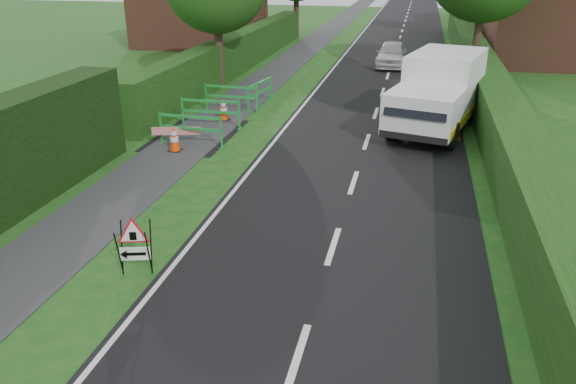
{
  "coord_description": "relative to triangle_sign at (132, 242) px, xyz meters",
  "views": [
    {
      "loc": [
        3.84,
        -5.48,
        5.49
      ],
      "look_at": [
        1.45,
        4.99,
        0.9
      ],
      "focal_mm": 35.0,
      "sensor_mm": 36.0,
      "label": 1
    }
  ],
  "objects": [
    {
      "name": "ground",
      "position": [
        0.9,
        -2.62,
        -0.68
      ],
      "size": [
        120.0,
        120.0,
        0.0
      ],
      "primitive_type": "plane",
      "color": "#174B15",
      "rests_on": "ground"
    },
    {
      "name": "road_surface",
      "position": [
        3.4,
        32.38,
        -0.68
      ],
      "size": [
        6.0,
        90.0,
        0.02
      ],
      "primitive_type": "cube",
      "color": "black",
      "rests_on": "ground"
    },
    {
      "name": "footpath",
      "position": [
        -2.1,
        32.38,
        -0.68
      ],
      "size": [
        2.0,
        90.0,
        0.02
      ],
      "primitive_type": "cube",
      "color": "#2D2D30",
      "rests_on": "ground"
    },
    {
      "name": "hedge_west_far",
      "position": [
        -4.1,
        19.38,
        -0.68
      ],
      "size": [
        1.0,
        24.0,
        1.8
      ],
      "primitive_type": "cube",
      "color": "#14380F",
      "rests_on": "ground"
    },
    {
      "name": "hedge_east",
      "position": [
        7.4,
        13.38,
        -0.68
      ],
      "size": [
        1.2,
        50.0,
        1.5
      ],
      "primitive_type": "cube",
      "color": "#14380F",
      "rests_on": "ground"
    },
    {
      "name": "house_east_a",
      "position": [
        11.9,
        25.38,
        2.21
      ],
      "size": [
        7.5,
        7.4,
        7.88
      ],
      "color": "brown",
      "rests_on": "ground"
    },
    {
      "name": "triangle_sign",
      "position": [
        0.0,
        0.0,
        0.0
      ],
      "size": [
        0.83,
        0.83,
        0.98
      ],
      "rotation": [
        0.0,
        0.0,
        0.28
      ],
      "color": "black",
      "rests_on": "ground"
    },
    {
      "name": "works_van",
      "position": [
        5.52,
        10.85,
        0.62
      ],
      "size": [
        3.34,
        5.71,
        2.45
      ],
      "rotation": [
        0.0,
        0.0,
        -0.25
      ],
      "color": "silver",
      "rests_on": "ground"
    },
    {
      "name": "traffic_cone_0",
      "position": [
        6.12,
        9.66,
        -0.29
      ],
      "size": [
        0.38,
        0.38,
        0.79
      ],
      "color": "black",
      "rests_on": "ground"
    },
    {
      "name": "traffic_cone_1",
      "position": [
        5.71,
        11.17,
        -0.29
      ],
      "size": [
        0.38,
        0.38,
        0.79
      ],
      "color": "black",
      "rests_on": "ground"
    },
    {
      "name": "traffic_cone_2",
      "position": [
        6.05,
        13.1,
        -0.29
      ],
      "size": [
        0.38,
        0.38,
        0.79
      ],
      "color": "black",
      "rests_on": "ground"
    },
    {
      "name": "traffic_cone_3",
      "position": [
        -2.13,
        6.72,
        -0.29
      ],
      "size": [
        0.38,
        0.38,
        0.79
      ],
      "color": "black",
      "rests_on": "ground"
    },
    {
      "name": "traffic_cone_4",
      "position": [
        -1.8,
        10.26,
        -0.29
      ],
      "size": [
        0.38,
        0.38,
        0.79
      ],
      "color": "black",
      "rests_on": "ground"
    },
    {
      "name": "ped_barrier_0",
      "position": [
        -1.84,
        7.33,
        -0.05
      ],
      "size": [
        2.07,
        0.42,
        1.0
      ],
      "rotation": [
        0.0,
        0.0,
        -0.03
      ],
      "color": "#198D33",
      "rests_on": "ground"
    },
    {
      "name": "ped_barrier_1",
      "position": [
        -1.92,
        9.32,
        -0.05
      ],
      "size": [
        2.07,
        0.4,
        1.0
      ],
      "rotation": [
        0.0,
        0.0,
        0.03
      ],
      "color": "#198D33",
      "rests_on": "ground"
    },
    {
      "name": "ped_barrier_2",
      "position": [
        -1.92,
        11.53,
        -0.05
      ],
      "size": [
        2.07,
        0.39,
        1.0
      ],
      "rotation": [
        0.0,
        0.0,
        -0.02
      ],
      "color": "#198D33",
      "rests_on": "ground"
    },
    {
      "name": "ped_barrier_3",
      "position": [
        -1.07,
        12.48,
        -0.05
      ],
      "size": [
        0.73,
        2.09,
        1.0
      ],
      "rotation": [
        0.0,
        0.0,
        1.38
      ],
      "color": "#198D33",
      "rests_on": "ground"
    },
    {
      "name": "redwhite_plank",
      "position": [
        -2.31,
        7.31,
        -0.68
      ],
      "size": [
        1.45,
        0.46,
        0.25
      ],
      "primitive_type": "cube",
      "rotation": [
        0.0,
        0.0,
        0.28
      ],
      "color": "red",
      "rests_on": "ground"
    },
    {
      "name": "hatchback_car",
      "position": [
        3.4,
        22.05,
        -0.05
      ],
      "size": [
        1.55,
        3.75,
        1.27
      ],
      "primitive_type": "imported",
      "rotation": [
        0.0,
        0.0,
        -0.01
      ],
      "color": "silver",
      "rests_on": "ground"
    }
  ]
}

